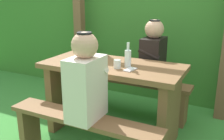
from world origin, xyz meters
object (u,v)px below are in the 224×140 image
Objects in this scene: bench_near at (83,130)px; bench_far at (132,89)px; person_black_coat at (153,54)px; cell_phone at (130,70)px; drinking_glass at (117,64)px; picnic_table at (112,88)px; bottle_left at (128,58)px; person_white_shirt at (86,80)px; bottle_right at (83,55)px.

bench_near is 1.10m from bench_far.
person_black_coat is 0.66m from cell_phone.
drinking_glass is at bearing 75.60° from bench_near.
bottle_left is (0.19, -0.05, 0.34)m from picnic_table.
person_white_shirt is at bearing -100.35° from person_black_coat.
bench_far is 0.90m from bottle_right.
bench_far is at bearing 119.03° from cell_phone.
bench_near is 0.74m from bottle_right.
person_white_shirt reaches higher than bottle_left.
bottle_left is 0.12m from cell_phone.
drinking_glass is at bearing -170.51° from cell_phone.
person_black_coat is (0.24, 0.55, 0.26)m from picnic_table.
bottle_left reaches higher than cell_phone.
drinking_glass is at bearing -138.12° from bottle_left.
bench_far is 5.91× the size of bottle_left.
person_black_coat reaches higher than bottle_right.
bench_far is at bearing 99.50° from drinking_glass.
person_black_coat is at bearing 99.06° from cell_phone.
bench_far is 1.95× the size of person_black_coat.
bottle_right is (-0.50, -0.67, 0.08)m from person_black_coat.
cell_phone is at bearing 60.87° from bench_near.
bottle_left is at bearing 69.46° from bench_near.
bottle_left is (0.08, 0.07, 0.05)m from drinking_glass.
bottle_left is (0.15, 0.50, 0.09)m from person_white_shirt.
picnic_table is at bearing 166.07° from bottle_left.
person_white_shirt reaches higher than bench_near.
bottle_right is at bearing -155.48° from picnic_table.
bottle_left is 0.46m from bottle_right.
picnic_table is at bearing 90.00° from bench_near.
bottle_right reaches higher than bench_near.
bench_far is (0.00, 0.55, -0.20)m from picnic_table.
cell_phone is at bearing -69.95° from bench_far.
person_white_shirt is 3.04× the size of bottle_left.
person_black_coat is 5.14× the size of cell_phone.
bench_far is at bearing 92.19° from person_white_shirt.
bottle_right reaches higher than cell_phone.
bench_near is at bearing -110.54° from bottle_left.
picnic_table is 10.00× the size of cell_phone.
bottle_right is (-0.26, 0.43, 0.54)m from bench_near.
person_white_shirt is 5.14× the size of cell_phone.
bench_near is 1.00× the size of bench_far.
bottle_right is 1.57× the size of cell_phone.
cell_phone is (0.00, -0.66, -0.00)m from person_black_coat.
bench_far is at bearing 90.00° from bench_near.
bench_near is 1.95× the size of person_black_coat.
picnic_table is at bearing 94.39° from person_white_shirt.
cell_phone is (0.20, 0.43, -0.00)m from person_white_shirt.
cell_phone reaches higher than bench_far.
person_white_shirt reaches higher than cell_phone.
person_black_coat is 8.92× the size of drinking_glass.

